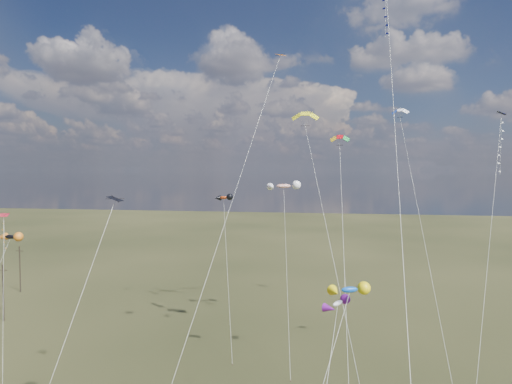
# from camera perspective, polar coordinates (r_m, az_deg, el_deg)

# --- Properties ---
(utility_pole_near) EXTENTS (1.40, 0.20, 8.00)m
(utility_pole_near) POSITION_cam_1_polar(r_m,az_deg,el_deg) (74.26, -29.05, -10.89)
(utility_pole_near) COLOR black
(utility_pole_near) RESTS_ON ground
(utility_pole_far) EXTENTS (1.40, 0.20, 8.00)m
(utility_pole_far) POSITION_cam_1_polar(r_m,az_deg,el_deg) (89.85, -27.41, -8.51)
(utility_pole_far) COLOR black
(utility_pole_far) RESTS_ON ground
(diamond_navy_tall) EXTENTS (2.06, 33.58, 38.05)m
(diamond_navy_tall) POSITION_cam_1_polar(r_m,az_deg,el_deg) (41.57, 16.09, 18.38)
(diamond_navy_tall) COLOR #11144E
(diamond_navy_tall) RESTS_ON ground
(diamond_black_mid) EXTENTS (3.07, 10.94, 19.31)m
(diamond_black_mid) POSITION_cam_1_polar(r_m,az_deg,el_deg) (32.41, -19.96, -8.86)
(diamond_black_mid) COLOR black
(diamond_black_mid) RESTS_ON ground
(diamond_red_low) EXTENTS (7.19, 9.55, 16.07)m
(diamond_red_low) POSITION_cam_1_polar(r_m,az_deg,el_deg) (60.72, -28.96, -5.07)
(diamond_red_low) COLOR #A91828
(diamond_red_low) RESTS_ON ground
(diamond_navy_right) EXTENTS (6.95, 15.30, 26.78)m
(diamond_navy_right) POSITION_cam_1_polar(r_m,az_deg,el_deg) (48.85, 28.15, 4.02)
(diamond_navy_right) COLOR #0D0F46
(diamond_navy_right) RESTS_ON ground
(diamond_orange_center) EXTENTS (7.02, 23.78, 32.88)m
(diamond_orange_center) POSITION_cam_1_polar(r_m,az_deg,el_deg) (39.52, -1.13, 4.62)
(diamond_orange_center) COLOR orange
(diamond_orange_center) RESTS_ON ground
(parafoil_yellow) EXTENTS (7.96, 19.40, 28.12)m
(parafoil_yellow) POSITION_cam_1_polar(r_m,az_deg,el_deg) (51.29, 6.19, 9.62)
(parafoil_yellow) COLOR yellow
(parafoil_yellow) RESTS_ON ground
(parafoil_blue_white) EXTENTS (3.13, 26.32, 30.12)m
(parafoil_blue_white) POSITION_cam_1_polar(r_m,az_deg,el_deg) (67.49, 17.61, 9.57)
(parafoil_blue_white) COLOR #2145AF
(parafoil_blue_white) RESTS_ON ground
(parafoil_tricolor) EXTENTS (1.82, 14.75, 24.66)m
(parafoil_tricolor) POSITION_cam_1_polar(r_m,az_deg,el_deg) (42.59, 10.44, 6.45)
(parafoil_tricolor) COLOR gold
(parafoil_tricolor) RESTS_ON ground
(novelty_black_orange) EXTENTS (3.30, 9.30, 13.60)m
(novelty_black_orange) POSITION_cam_1_polar(r_m,az_deg,el_deg) (63.71, -28.41, -4.97)
(novelty_black_orange) COLOR black
(novelty_black_orange) RESTS_ON ground
(novelty_orange_black) EXTENTS (4.98, 11.83, 18.08)m
(novelty_orange_black) POSITION_cam_1_polar(r_m,az_deg,el_deg) (59.75, -4.08, -0.79)
(novelty_orange_black) COLOR #E64B17
(novelty_orange_black) RESTS_ON ground
(novelty_white_purple) EXTENTS (2.94, 11.56, 13.21)m
(novelty_white_purple) POSITION_cam_1_polar(r_m,az_deg,el_deg) (29.55, 10.14, -13.75)
(novelty_white_purple) COLOR white
(novelty_white_purple) RESTS_ON ground
(novelty_redwhite_stripe) EXTENTS (4.61, 17.40, 19.70)m
(novelty_redwhite_stripe) POSITION_cam_1_polar(r_m,az_deg,el_deg) (61.06, 3.49, 0.72)
(novelty_redwhite_stripe) COLOR red
(novelty_redwhite_stripe) RESTS_ON ground
(novelty_blue_yellow) EXTENTS (5.61, 8.45, 14.30)m
(novelty_blue_yellow) POSITION_cam_1_polar(r_m,az_deg,el_deg) (28.96, 11.56, -12.03)
(novelty_blue_yellow) COLOR blue
(novelty_blue_yellow) RESTS_ON ground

